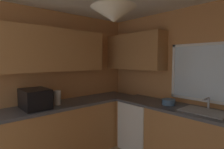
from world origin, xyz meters
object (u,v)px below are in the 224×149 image
dishwasher (141,125)px  microwave (35,99)px  kettle (57,98)px  bowl (169,102)px  sink_assembly (204,111)px

dishwasher → microwave: size_ratio=1.82×
kettle → bowl: kettle is taller
sink_assembly → bowl: bearing=-179.3°
microwave → bowl: microwave is taller
dishwasher → microwave: (-0.66, -1.66, 0.63)m
bowl → kettle: bearing=-131.4°
microwave → kettle: (0.02, 0.34, -0.03)m
dishwasher → kettle: bearing=-115.9°
dishwasher → sink_assembly: size_ratio=1.50×
dishwasher → bowl: bowl is taller
microwave → sink_assembly: size_ratio=0.82×
kettle → sink_assembly: 2.20m
dishwasher → kettle: (-0.64, -1.32, 0.60)m
dishwasher → bowl: bearing=3.1°
dishwasher → kettle: kettle is taller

